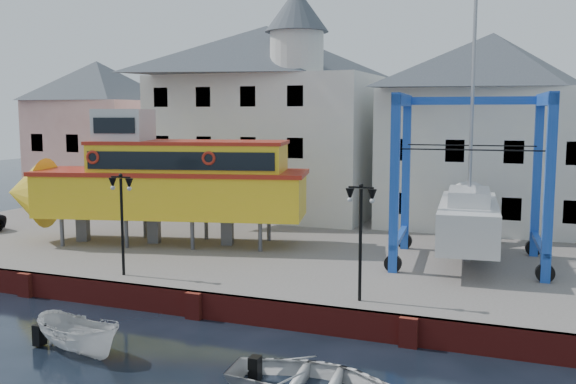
% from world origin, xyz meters
% --- Properties ---
extents(ground, '(140.00, 140.00, 0.00)m').
position_xyz_m(ground, '(0.00, 0.00, 0.00)').
color(ground, black).
rests_on(ground, ground).
extents(hardstanding, '(44.00, 22.00, 1.00)m').
position_xyz_m(hardstanding, '(0.00, 11.00, 0.50)').
color(hardstanding, '#635B54').
rests_on(hardstanding, ground).
extents(quay_wall, '(44.00, 0.47, 1.00)m').
position_xyz_m(quay_wall, '(-0.00, 0.10, 0.50)').
color(quay_wall, maroon).
rests_on(quay_wall, ground).
extents(building_pink, '(8.00, 7.00, 10.30)m').
position_xyz_m(building_pink, '(-18.00, 18.00, 6.15)').
color(building_pink, '#DC9A92').
rests_on(building_pink, hardstanding).
extents(building_white_main, '(14.00, 8.30, 14.00)m').
position_xyz_m(building_white_main, '(-4.87, 18.39, 7.34)').
color(building_white_main, silver).
rests_on(building_white_main, hardstanding).
extents(building_white_right, '(12.00, 8.00, 11.20)m').
position_xyz_m(building_white_right, '(9.00, 19.00, 6.60)').
color(building_white_right, silver).
rests_on(building_white_right, hardstanding).
extents(lamp_post_left, '(1.12, 0.32, 4.20)m').
position_xyz_m(lamp_post_left, '(-4.00, 1.20, 4.17)').
color(lamp_post_left, black).
rests_on(lamp_post_left, hardstanding).
extents(lamp_post_right, '(1.12, 0.32, 4.20)m').
position_xyz_m(lamp_post_right, '(6.00, 1.20, 4.17)').
color(lamp_post_right, black).
rests_on(lamp_post_right, hardstanding).
extents(tour_boat, '(16.09, 7.42, 6.82)m').
position_xyz_m(tour_boat, '(-6.45, 7.30, 4.21)').
color(tour_boat, '#59595E').
rests_on(tour_boat, hardstanding).
extents(travel_lift, '(7.16, 9.67, 14.33)m').
position_xyz_m(travel_lift, '(8.87, 9.30, 3.39)').
color(travel_lift, '#1248AE').
rests_on(travel_lift, hardstanding).
extents(motorboat_a, '(3.80, 2.15, 1.39)m').
position_xyz_m(motorboat_a, '(-1.70, -4.42, 0.00)').
color(motorboat_a, silver).
rests_on(motorboat_a, ground).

